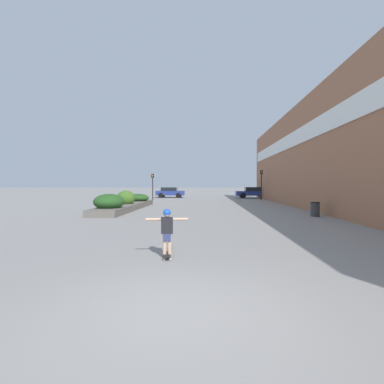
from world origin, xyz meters
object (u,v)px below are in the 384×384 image
(skateboard, at_px, (167,255))
(traffic_light_right, at_px, (261,180))
(skateboarder, at_px, (167,227))
(car_leftmost, at_px, (170,192))
(trash_bin, at_px, (315,209))
(traffic_light_left, at_px, (153,182))
(car_center_left, at_px, (254,192))

(skateboard, xyz_separation_m, traffic_light_right, (7.29, 27.58, 2.29))
(traffic_light_right, bearing_deg, skateboarder, -104.81)
(car_leftmost, bearing_deg, trash_bin, 25.83)
(trash_bin, height_order, traffic_light_left, traffic_light_left)
(car_leftmost, xyz_separation_m, traffic_light_right, (11.42, -5.95, 1.61))
(traffic_light_right, bearing_deg, traffic_light_left, -176.54)
(car_center_left, relative_size, traffic_light_right, 1.32)
(car_center_left, relative_size, traffic_light_left, 1.50)
(trash_bin, bearing_deg, skateboarder, -125.81)
(skateboard, bearing_deg, traffic_light_right, 67.30)
(skateboard, relative_size, traffic_light_left, 0.24)
(car_leftmost, bearing_deg, skateboarder, 7.02)
(skateboard, xyz_separation_m, trash_bin, (7.24, 10.04, 0.35))
(trash_bin, height_order, traffic_light_right, traffic_light_right)
(traffic_light_left, height_order, traffic_light_right, traffic_light_right)
(traffic_light_left, relative_size, traffic_light_right, 0.88)
(skateboarder, bearing_deg, car_leftmost, 89.13)
(trash_bin, height_order, car_leftmost, car_leftmost)
(trash_bin, xyz_separation_m, traffic_light_right, (0.05, 17.54, 1.94))
(car_leftmost, bearing_deg, traffic_light_right, 62.47)
(skateboard, distance_m, skateboarder, 0.72)
(car_center_left, distance_m, traffic_light_right, 5.22)
(traffic_light_left, bearing_deg, trash_bin, -53.19)
(car_center_left, bearing_deg, skateboarder, 167.58)
(car_center_left, bearing_deg, traffic_light_left, 114.67)
(traffic_light_left, xyz_separation_m, traffic_light_right, (12.61, 0.76, 0.25))
(skateboarder, height_order, car_center_left, car_center_left)
(skateboard, distance_m, car_leftmost, 33.79)
(car_center_left, height_order, traffic_light_right, traffic_light_right)
(skateboarder, bearing_deg, trash_bin, 46.31)
(skateboarder, height_order, traffic_light_left, traffic_light_left)
(trash_bin, xyz_separation_m, car_center_left, (-0.07, 22.51, 0.36))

